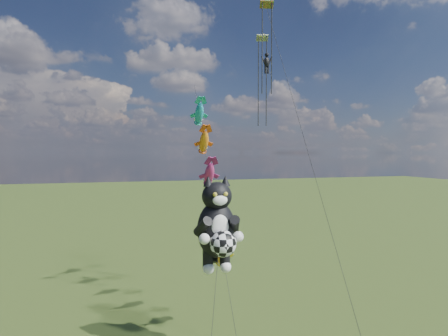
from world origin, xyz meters
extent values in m
cylinder|color=black|center=(5.04, 4.43, 2.99)|extent=(1.26, 2.44, 5.70)
ellipsoid|color=black|center=(5.65, 5.97, 7.64)|extent=(3.08, 2.85, 3.60)
ellipsoid|color=black|center=(5.65, 5.85, 9.77)|extent=(2.45, 2.36, 1.82)
cone|color=black|center=(5.09, 5.85, 10.73)|extent=(0.83, 0.83, 0.67)
cone|color=black|center=(6.21, 5.85, 10.73)|extent=(0.83, 0.83, 0.67)
ellipsoid|color=white|center=(5.65, 5.12, 9.60)|extent=(1.05, 0.81, 0.65)
ellipsoid|color=white|center=(5.65, 5.12, 7.97)|extent=(1.20, 0.85, 1.48)
sphere|color=gold|center=(5.31, 5.04, 9.98)|extent=(0.27, 0.27, 0.27)
sphere|color=gold|center=(5.98, 5.04, 9.98)|extent=(0.27, 0.27, 0.27)
sphere|color=white|center=(4.58, 4.79, 7.36)|extent=(0.67, 0.67, 0.67)
sphere|color=white|center=(6.72, 4.79, 7.36)|extent=(0.67, 0.67, 0.67)
sphere|color=white|center=(5.09, 5.80, 5.22)|extent=(0.72, 0.72, 0.72)
sphere|color=white|center=(6.21, 5.80, 5.22)|extent=(0.72, 0.72, 0.72)
sphere|color=white|center=(5.65, 4.45, 7.08)|extent=(1.60, 1.60, 1.60)
cylinder|color=black|center=(6.78, 11.53, 9.64)|extent=(0.61, 15.82, 19.01)
ellipsoid|color=red|center=(6.65, 8.06, 5.47)|extent=(0.85, 2.09, 2.26)
ellipsoid|color=orange|center=(6.73, 10.27, 8.13)|extent=(0.85, 2.09, 2.26)
ellipsoid|color=#D83377|center=(6.81, 12.48, 10.78)|extent=(0.85, 2.09, 2.26)
ellipsoid|color=#F2AF19|center=(6.90, 14.69, 13.44)|extent=(0.85, 2.09, 2.26)
ellipsoid|color=#1975BF|center=(6.98, 16.90, 16.10)|extent=(0.85, 2.09, 2.26)
cylinder|color=black|center=(11.73, 5.79, 13.32)|extent=(0.77, 17.08, 26.35)
cube|color=#0F9129|center=(11.24, 11.27, 24.29)|extent=(1.15, 0.69, 0.57)
cylinder|color=black|center=(10.86, 11.27, 20.64)|extent=(0.08, 0.08, 7.30)
cylinder|color=black|center=(11.61, 11.27, 20.64)|extent=(0.08, 0.08, 7.30)
cube|color=blue|center=(12.10, 14.31, 22.63)|extent=(1.09, 0.67, 0.56)
cylinder|color=black|center=(11.74, 14.31, 18.66)|extent=(0.08, 0.08, 7.94)
cylinder|color=black|center=(12.46, 14.31, 18.66)|extent=(0.08, 0.08, 7.94)
camera|label=1|loc=(-0.49, -16.77, 12.49)|focal=30.00mm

